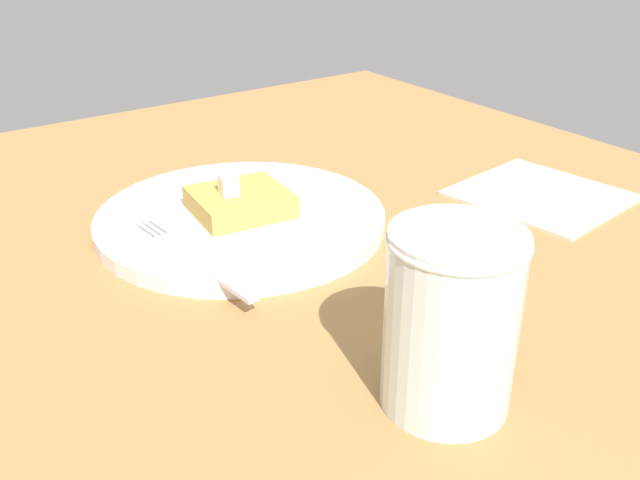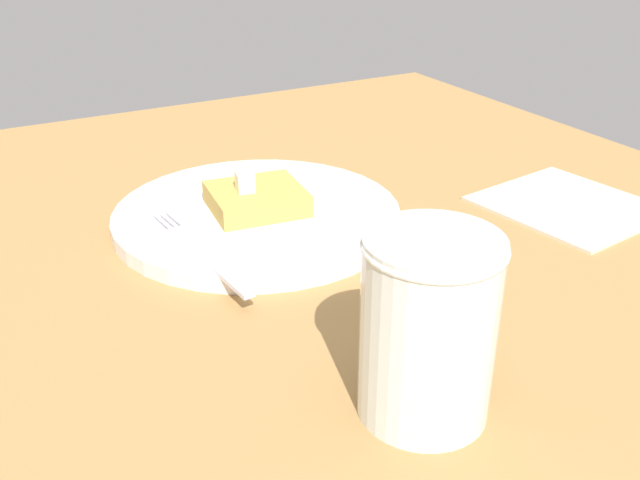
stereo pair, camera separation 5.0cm
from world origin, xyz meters
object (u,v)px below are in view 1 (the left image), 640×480
plate (238,219)px  napkin (541,195)px  syrup_jar (450,328)px  fork (185,253)px

plate → napkin: plate is taller
syrup_jar → napkin: bearing=-60.2°
napkin → fork: bearing=79.8°
syrup_jar → napkin: (16.51, -28.82, -4.79)cm
plate → napkin: size_ratio=1.77×
napkin → plate: bearing=68.1°
plate → syrup_jar: bearing=176.1°
plate → syrup_jar: size_ratio=2.33×
fork → syrup_jar: (-22.68, -5.33, 3.44)cm
fork → napkin: fork is taller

